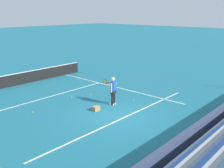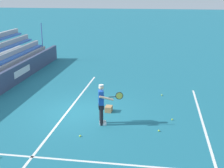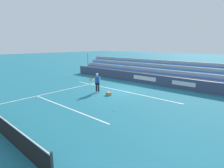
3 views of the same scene
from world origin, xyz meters
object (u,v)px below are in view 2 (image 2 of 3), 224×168
Objects in this scene: tennis_ball_far_left at (80,136)px; tennis_ball_near_player at (159,131)px; ball_box_cardboard at (109,109)px; tennis_ball_midcourt at (172,119)px; tennis_player at (102,104)px; tennis_ball_by_box at (162,95)px.

tennis_ball_far_left is 3.11m from tennis_ball_near_player.
ball_box_cardboard reaches higher than tennis_ball_midcourt.
tennis_player is 25.98× the size of tennis_ball_near_player.
tennis_ball_midcourt is at bearing 121.44° from tennis_ball_far_left.
tennis_ball_by_box is 1.00× the size of tennis_ball_midcourt.
tennis_ball_by_box is at bearing -171.95° from tennis_ball_midcourt.
tennis_ball_by_box and tennis_ball_midcourt have the same top height.
tennis_ball_near_player is at bearing 52.55° from ball_box_cardboard.
tennis_ball_by_box is 4.41m from tennis_ball_near_player.
ball_box_cardboard is at bearing -42.38° from tennis_ball_by_box.
ball_box_cardboard is (-1.42, 0.05, -0.76)m from tennis_player.
tennis_ball_by_box is at bearing 178.79° from tennis_ball_near_player.
tennis_ball_far_left is at bearing -72.57° from tennis_ball_near_player.
tennis_ball_near_player is (-0.93, 2.97, 0.00)m from tennis_ball_far_left.
ball_box_cardboard is at bearing -127.45° from tennis_ball_near_player.
tennis_ball_far_left and tennis_ball_by_box have the same top height.
tennis_ball_midcourt and tennis_ball_near_player have the same top height.
tennis_ball_far_left is at bearing -25.32° from tennis_player.
tennis_ball_by_box is (-4.06, 2.45, -0.86)m from tennis_player.
ball_box_cardboard is at bearing 166.43° from tennis_ball_far_left.
tennis_player is 25.98× the size of tennis_ball_midcourt.
tennis_ball_far_left is (1.28, -0.61, -0.86)m from tennis_player.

